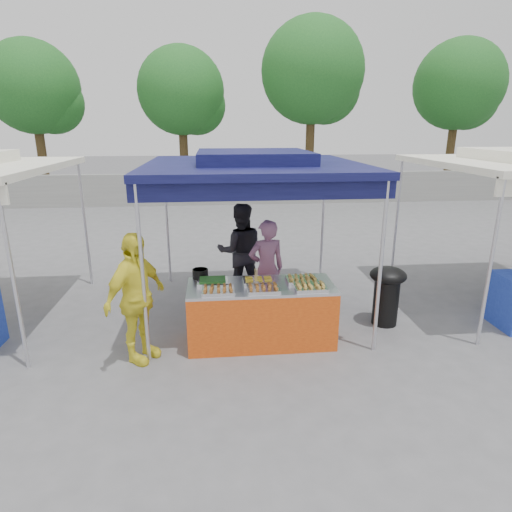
{
  "coord_description": "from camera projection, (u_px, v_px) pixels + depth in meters",
  "views": [
    {
      "loc": [
        -0.6,
        -5.52,
        2.93
      ],
      "look_at": [
        0.0,
        0.6,
        1.05
      ],
      "focal_mm": 30.0,
      "sensor_mm": 36.0,
      "label": 1
    }
  ],
  "objects": [
    {
      "name": "ground_plane",
      "position": [
        260.0,
        338.0,
        6.17
      ],
      "size": [
        80.0,
        80.0,
        0.0
      ],
      "primitive_type": "plane",
      "color": "slate"
    },
    {
      "name": "back_wall",
      "position": [
        230.0,
        189.0,
        16.46
      ],
      "size": [
        40.0,
        0.25,
        1.2
      ],
      "primitive_type": "cube",
      "color": "gray",
      "rests_on": "ground_plane"
    },
    {
      "name": "main_canopy",
      "position": [
        254.0,
        165.0,
        6.4
      ],
      "size": [
        3.2,
        3.2,
        2.57
      ],
      "color": "silver",
      "rests_on": "ground_plane"
    },
    {
      "name": "tree_0",
      "position": [
        37.0,
        91.0,
        16.91
      ],
      "size": [
        3.64,
        3.6,
        6.19
      ],
      "color": "#47341B",
      "rests_on": "ground_plane"
    },
    {
      "name": "tree_1",
      "position": [
        185.0,
        95.0,
        17.58
      ],
      "size": [
        3.58,
        3.53,
        6.06
      ],
      "color": "#47341B",
      "rests_on": "ground_plane"
    },
    {
      "name": "tree_2",
      "position": [
        316.0,
        76.0,
        17.17
      ],
      "size": [
        4.12,
        4.12,
        7.08
      ],
      "color": "#47341B",
      "rests_on": "ground_plane"
    },
    {
      "name": "tree_3",
      "position": [
        461.0,
        89.0,
        18.58
      ],
      "size": [
        3.81,
        3.81,
        6.54
      ],
      "color": "#47341B",
      "rests_on": "ground_plane"
    },
    {
      "name": "vendor_table",
      "position": [
        261.0,
        313.0,
        5.95
      ],
      "size": [
        2.0,
        0.8,
        0.85
      ],
      "color": "#D34B13",
      "rests_on": "ground_plane"
    },
    {
      "name": "food_tray_fl",
      "position": [
        218.0,
        291.0,
        5.53
      ],
      "size": [
        0.42,
        0.3,
        0.07
      ],
      "color": "silver",
      "rests_on": "vendor_table"
    },
    {
      "name": "food_tray_fm",
      "position": [
        263.0,
        289.0,
        5.58
      ],
      "size": [
        0.42,
        0.3,
        0.07
      ],
      "color": "silver",
      "rests_on": "vendor_table"
    },
    {
      "name": "food_tray_fr",
      "position": [
        310.0,
        287.0,
        5.64
      ],
      "size": [
        0.42,
        0.3,
        0.07
      ],
      "color": "silver",
      "rests_on": "vendor_table"
    },
    {
      "name": "food_tray_bl",
      "position": [
        213.0,
        282.0,
        5.85
      ],
      "size": [
        0.42,
        0.3,
        0.07
      ],
      "color": "silver",
      "rests_on": "vendor_table"
    },
    {
      "name": "food_tray_bm",
      "position": [
        259.0,
        280.0,
        5.9
      ],
      "size": [
        0.42,
        0.3,
        0.07
      ],
      "color": "silver",
      "rests_on": "vendor_table"
    },
    {
      "name": "food_tray_br",
      "position": [
        302.0,
        280.0,
        5.92
      ],
      "size": [
        0.42,
        0.3,
        0.07
      ],
      "color": "silver",
      "rests_on": "vendor_table"
    },
    {
      "name": "cooking_pot",
      "position": [
        200.0,
        274.0,
        6.07
      ],
      "size": [
        0.22,
        0.22,
        0.13
      ],
      "primitive_type": "cylinder",
      "color": "black",
      "rests_on": "vendor_table"
    },
    {
      "name": "skewer_cup",
      "position": [
        256.0,
        286.0,
        5.67
      ],
      "size": [
        0.08,
        0.08,
        0.09
      ],
      "primitive_type": "cylinder",
      "color": "silver",
      "rests_on": "vendor_table"
    },
    {
      "name": "wok_burner",
      "position": [
        387.0,
        291.0,
        6.46
      ],
      "size": [
        0.54,
        0.54,
        0.92
      ],
      "rotation": [
        0.0,
        0.0,
        0.07
      ],
      "color": "black",
      "rests_on": "ground_plane"
    },
    {
      "name": "crate_left",
      "position": [
        240.0,
        312.0,
        6.65
      ],
      "size": [
        0.52,
        0.36,
        0.31
      ],
      "primitive_type": "cube",
      "color": "#152BB1",
      "rests_on": "ground_plane"
    },
    {
      "name": "crate_right",
      "position": [
        275.0,
        309.0,
        6.77
      ],
      "size": [
        0.47,
        0.33,
        0.28
      ],
      "primitive_type": "cube",
      "color": "#152BB1",
      "rests_on": "ground_plane"
    },
    {
      "name": "crate_stacked",
      "position": [
        275.0,
        293.0,
        6.69
      ],
      "size": [
        0.46,
        0.32,
        0.28
      ],
      "primitive_type": "cube",
      "color": "#152BB1",
      "rests_on": "crate_right"
    },
    {
      "name": "vendor_woman",
      "position": [
        267.0,
        269.0,
        6.67
      ],
      "size": [
        0.63,
        0.47,
        1.57
      ],
      "primitive_type": "imported",
      "rotation": [
        0.0,
        0.0,
        3.32
      ],
      "color": "#965F84",
      "rests_on": "ground_plane"
    },
    {
      "name": "helper_man",
      "position": [
        240.0,
        251.0,
        7.42
      ],
      "size": [
        0.83,
        0.65,
        1.68
      ],
      "primitive_type": "imported",
      "rotation": [
        0.0,
        0.0,
        3.16
      ],
      "color": "black",
      "rests_on": "ground_plane"
    },
    {
      "name": "customer_person",
      "position": [
        136.0,
        299.0,
        5.36
      ],
      "size": [
        0.9,
        1.06,
        1.7
      ],
      "primitive_type": "imported",
      "rotation": [
        0.0,
        0.0,
        0.98
      ],
      "color": "yellow",
      "rests_on": "ground_plane"
    }
  ]
}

